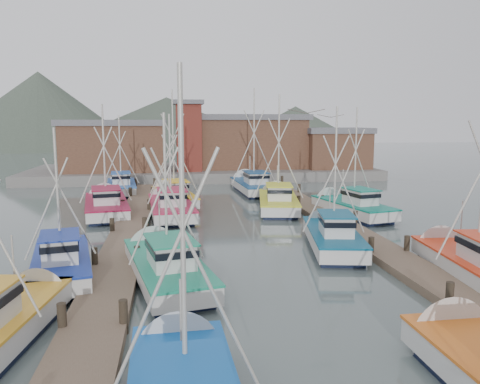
{
  "coord_description": "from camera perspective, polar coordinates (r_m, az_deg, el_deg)",
  "views": [
    {
      "loc": [
        -4.32,
        -24.48,
        7.15
      ],
      "look_at": [
        0.18,
        5.5,
        2.6
      ],
      "focal_mm": 35.0,
      "sensor_mm": 36.0,
      "label": 1
    }
  ],
  "objects": [
    {
      "name": "lookout_tower",
      "position": [
        57.55,
        -6.27,
        6.9
      ],
      "size": [
        3.6,
        3.6,
        8.5
      ],
      "color": "maroon",
      "rests_on": "quay"
    },
    {
      "name": "boat_7",
      "position": [
        24.47,
        26.12,
        -7.68
      ],
      "size": [
        3.86,
        8.64,
        9.73
      ],
      "rotation": [
        0.0,
        0.0,
        -0.1
      ],
      "color": "black",
      "rests_on": "ground"
    },
    {
      "name": "shed_left",
      "position": [
        59.92,
        -15.0,
        5.56
      ],
      "size": [
        12.72,
        8.48,
        6.2
      ],
      "color": "brown",
      "rests_on": "quay"
    },
    {
      "name": "boat_10",
      "position": [
        38.34,
        -16.02,
        -1.5
      ],
      "size": [
        4.49,
        10.12,
        9.36
      ],
      "rotation": [
        0.0,
        0.0,
        0.16
      ],
      "color": "black",
      "rests_on": "ground"
    },
    {
      "name": "boat_8",
      "position": [
        36.61,
        -8.5,
        -1.74
      ],
      "size": [
        3.75,
        9.88,
        8.6
      ],
      "rotation": [
        0.0,
        0.0,
        0.08
      ],
      "color": "black",
      "rests_on": "ground"
    },
    {
      "name": "boat_11",
      "position": [
        37.12,
        13.11,
        -1.72
      ],
      "size": [
        4.32,
        8.93,
        8.95
      ],
      "rotation": [
        0.0,
        0.0,
        0.21
      ],
      "color": "black",
      "rests_on": "ground"
    },
    {
      "name": "shed_center",
      "position": [
        62.39,
        1.0,
        6.28
      ],
      "size": [
        14.84,
        9.54,
        6.9
      ],
      "color": "brown",
      "rests_on": "quay"
    },
    {
      "name": "gull_far",
      "position": [
        27.04,
        10.99,
        9.04
      ],
      "size": [
        1.55,
        0.65,
        0.24
      ],
      "rotation": [
        0.0,
        0.0,
        -0.27
      ],
      "color": "gray",
      "rests_on": "ground"
    },
    {
      "name": "boat_4",
      "position": [
        21.92,
        -9.2,
        -8.75
      ],
      "size": [
        4.41,
        9.25,
        8.3
      ],
      "rotation": [
        0.0,
        0.0,
        0.2
      ],
      "color": "black",
      "rests_on": "ground"
    },
    {
      "name": "boat_5",
      "position": [
        27.45,
        11.08,
        -5.26
      ],
      "size": [
        3.98,
        8.64,
        8.65
      ],
      "rotation": [
        0.0,
        0.0,
        -0.18
      ],
      "color": "black",
      "rests_on": "ground"
    },
    {
      "name": "shed_right",
      "position": [
        62.33,
        11.53,
        5.32
      ],
      "size": [
        8.48,
        6.36,
        5.2
      ],
      "color": "brown",
      "rests_on": "quay"
    },
    {
      "name": "dock_right",
      "position": [
        31.46,
        12.82,
        -4.42
      ],
      "size": [
        2.3,
        46.0,
        1.5
      ],
      "color": "brown",
      "rests_on": "ground"
    },
    {
      "name": "boat_14",
      "position": [
        48.98,
        -14.27,
        0.69
      ],
      "size": [
        3.58,
        8.96,
        8.52
      ],
      "rotation": [
        0.0,
        0.0,
        0.11
      ],
      "color": "black",
      "rests_on": "ground"
    },
    {
      "name": "distant_hills",
      "position": [
        147.48,
        -11.87,
        5.58
      ],
      "size": [
        175.0,
        140.0,
        42.0
      ],
      "color": "#495547",
      "rests_on": "ground"
    },
    {
      "name": "quay",
      "position": [
        61.98,
        -4.5,
        2.45
      ],
      "size": [
        44.0,
        16.0,
        1.2
      ],
      "primitive_type": "cube",
      "color": "slate",
      "rests_on": "ground"
    },
    {
      "name": "boat_13",
      "position": [
        48.25,
        1.49,
        0.84
      ],
      "size": [
        4.53,
        10.16,
        11.37
      ],
      "rotation": [
        0.0,
        0.0,
        0.05
      ],
      "color": "black",
      "rests_on": "ground"
    },
    {
      "name": "gull_near",
      "position": [
        19.45,
        8.07,
        9.65
      ],
      "size": [
        1.55,
        0.64,
        0.24
      ],
      "rotation": [
        0.0,
        0.0,
        -0.16
      ],
      "color": "gray",
      "rests_on": "ground"
    },
    {
      "name": "boat_6",
      "position": [
        23.73,
        -20.89,
        -7.87
      ],
      "size": [
        3.85,
        8.18,
        7.5
      ],
      "rotation": [
        0.0,
        0.0,
        0.2
      ],
      "color": "black",
      "rests_on": "ground"
    },
    {
      "name": "boat_2",
      "position": [
        17.74,
        -26.72,
        -13.82
      ],
      "size": [
        3.42,
        7.92,
        7.28
      ],
      "rotation": [
        0.0,
        0.0,
        -0.15
      ],
      "color": "black",
      "rests_on": "ground"
    },
    {
      "name": "boat_9",
      "position": [
        38.83,
        4.62,
        -1.07
      ],
      "size": [
        4.54,
        9.85,
        10.16
      ],
      "rotation": [
        0.0,
        0.0,
        -0.18
      ],
      "color": "black",
      "rests_on": "ground"
    },
    {
      "name": "dock_left",
      "position": [
        29.48,
        -13.56,
        -5.32
      ],
      "size": [
        2.3,
        46.0,
        1.5
      ],
      "color": "brown",
      "rests_on": "ground"
    },
    {
      "name": "ground",
      "position": [
        25.86,
        1.43,
        -7.52
      ],
      "size": [
        260.0,
        260.0,
        0.0
      ],
      "primitive_type": "plane",
      "color": "#495757",
      "rests_on": "ground"
    },
    {
      "name": "boat_12",
      "position": [
        41.56,
        -8.18,
        -0.49
      ],
      "size": [
        4.16,
        9.33,
        10.61
      ],
      "rotation": [
        0.0,
        0.0,
        0.16
      ],
      "color": "black",
      "rests_on": "ground"
    }
  ]
}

